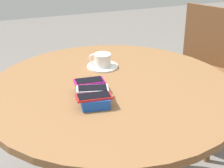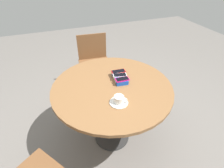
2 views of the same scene
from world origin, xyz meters
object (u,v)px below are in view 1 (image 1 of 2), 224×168
object	(u,v)px
round_table	(112,107)
phone_magenta	(89,81)
phone_white	(92,89)
chair_far_side	(202,71)
saucer	(103,66)
coffee_cup	(102,60)
phone_box	(93,94)
phone_red	(94,96)

from	to	relation	value
round_table	phone_magenta	size ratio (longest dim) A/B	8.58
phone_white	chair_far_side	world-z (taller)	chair_far_side
saucer	chair_far_side	xyz separation A→B (m)	(0.35, -0.80, -0.28)
round_table	phone_white	size ratio (longest dim) A/B	7.97
phone_magenta	coffee_cup	bearing A→B (deg)	-28.04
phone_white	phone_box	bearing A→B (deg)	-16.61
phone_red	coffee_cup	size ratio (longest dim) A/B	1.39
phone_white	coffee_cup	size ratio (longest dim) A/B	1.36
round_table	chair_far_side	bearing A→B (deg)	-54.65
phone_red	round_table	bearing A→B (deg)	-40.90
round_table	saucer	world-z (taller)	saucer
coffee_cup	chair_far_side	distance (m)	0.93
phone_red	saucer	distance (m)	0.41
phone_box	phone_magenta	distance (m)	0.07
phone_box	phone_red	bearing A→B (deg)	169.07
phone_white	chair_far_side	bearing A→B (deg)	-54.79
phone_red	coffee_cup	distance (m)	0.41
phone_red	saucer	xyz separation A→B (m)	(0.38, -0.15, -0.04)
phone_box	phone_red	distance (m)	0.07
coffee_cup	chair_far_side	world-z (taller)	chair_far_side
phone_magenta	chair_far_side	xyz separation A→B (m)	(0.59, -0.94, -0.33)
phone_magenta	coffee_cup	size ratio (longest dim) A/B	1.27
phone_magenta	saucer	distance (m)	0.28
phone_red	phone_magenta	distance (m)	0.14
saucer	chair_far_side	bearing A→B (deg)	-66.42
round_table	coffee_cup	size ratio (longest dim) A/B	10.86
saucer	chair_far_side	world-z (taller)	chair_far_side
phone_white	saucer	bearing A→B (deg)	-23.78
phone_box	phone_white	bearing A→B (deg)	163.39
phone_box	phone_magenta	size ratio (longest dim) A/B	1.72
round_table	phone_red	size ratio (longest dim) A/B	7.79
phone_box	phone_white	distance (m)	0.03
phone_box	chair_far_side	xyz separation A→B (m)	(0.66, -0.94, -0.30)
phone_white	coffee_cup	distance (m)	0.34
saucer	coffee_cup	size ratio (longest dim) A/B	1.49
phone_box	saucer	size ratio (longest dim) A/B	1.47
round_table	phone_white	bearing A→B (deg)	124.14
phone_red	chair_far_side	size ratio (longest dim) A/B	0.16
phone_magenta	saucer	xyz separation A→B (m)	(0.24, -0.13, -0.04)
phone_red	saucer	size ratio (longest dim) A/B	0.94
round_table	phone_magenta	bearing A→B (deg)	91.50
phone_red	coffee_cup	world-z (taller)	coffee_cup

